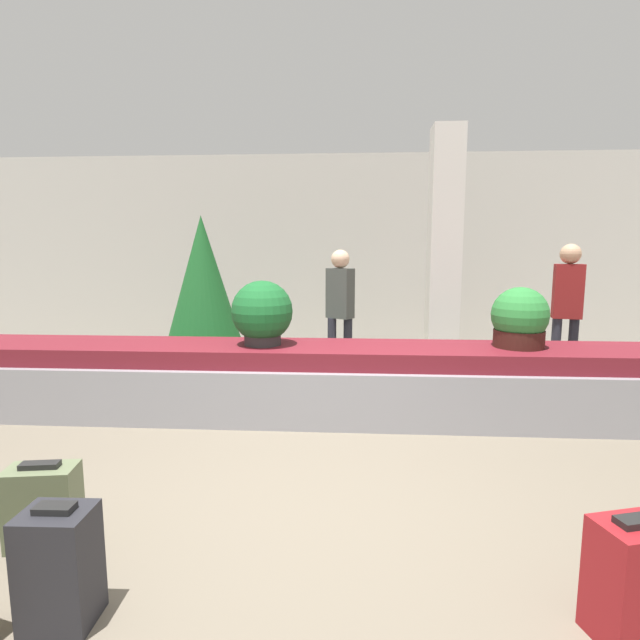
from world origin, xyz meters
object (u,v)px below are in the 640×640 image
suitcase_3 (630,581)px  potted_plant_1 (520,319)px  suitcase_4 (43,506)px  decorated_tree (203,290)px  pillar (444,252)px  potted_plant_0 (262,313)px  suitcase_2 (59,567)px  traveler_0 (567,301)px  traveler_1 (340,303)px

suitcase_3 → potted_plant_1: bearing=65.8°
suitcase_4 → decorated_tree: (-0.21, 3.77, 0.89)m
pillar → potted_plant_0: pillar is taller
suitcase_2 → suitcase_3: size_ratio=1.01×
suitcase_3 → decorated_tree: bearing=110.1°
suitcase_2 → decorated_tree: decorated_tree is taller
potted_plant_1 → traveler_0: 1.59m
suitcase_3 → potted_plant_0: potted_plant_0 is taller
pillar → suitcase_3: pillar is taller
suitcase_4 → traveler_0: size_ratio=0.28×
suitcase_4 → pillar: bearing=46.7°
potted_plant_0 → potted_plant_1: bearing=1.2°
potted_plant_0 → traveler_0: 3.68m
pillar → traveler_0: bearing=-25.4°
suitcase_2 → potted_plant_0: potted_plant_0 is taller
decorated_tree → traveler_1: bearing=-2.7°
traveler_1 → decorated_tree: (-1.76, 0.08, 0.15)m
suitcase_3 → decorated_tree: (-3.08, 4.26, 0.85)m
pillar → traveler_1: 1.60m
suitcase_4 → traveler_0: (4.25, 3.61, 0.79)m
pillar → suitcase_4: (-2.90, -4.25, -1.37)m
pillar → suitcase_3: 4.92m
suitcase_2 → decorated_tree: bearing=96.7°
potted_plant_1 → traveler_1: bearing=142.3°
traveler_0 → traveler_1: (-2.71, 0.08, -0.05)m
potted_plant_1 → traveler_1: size_ratio=0.36×
pillar → suitcase_4: bearing=-124.3°
pillar → suitcase_2: pillar is taller
suitcase_2 → decorated_tree: 4.46m
decorated_tree → potted_plant_0: bearing=-55.2°
suitcase_4 → potted_plant_1: size_ratio=0.84×
suitcase_4 → traveler_1: traveler_1 is taller
suitcase_3 → potted_plant_1: (0.42, 2.83, 0.71)m
pillar → traveler_0: pillar is taller
pillar → suitcase_4: 5.32m
potted_plant_0 → potted_plant_1: 2.47m
pillar → traveler_0: size_ratio=1.89×
potted_plant_1 → traveler_1: (-1.75, 1.35, -0.01)m
potted_plant_1 → decorated_tree: bearing=157.8°
suitcase_2 → suitcase_4: suitcase_2 is taller
suitcase_4 → potted_plant_1: potted_plant_1 is taller
traveler_0 → decorated_tree: size_ratio=0.83×
suitcase_2 → suitcase_4: size_ratio=1.14×
suitcase_3 → pillar: bearing=73.9°
suitcase_4 → decorated_tree: decorated_tree is taller
pillar → traveler_1: size_ratio=1.97×
pillar → suitcase_3: (-0.03, -4.74, -1.34)m
traveler_0 → decorated_tree: 4.47m
potted_plant_0 → traveler_1: size_ratio=0.39×
suitcase_3 → traveler_1: 4.44m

